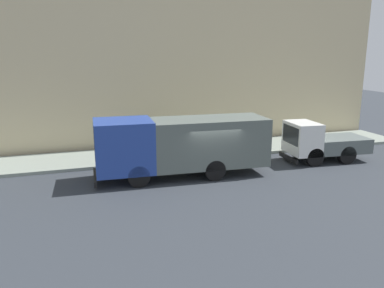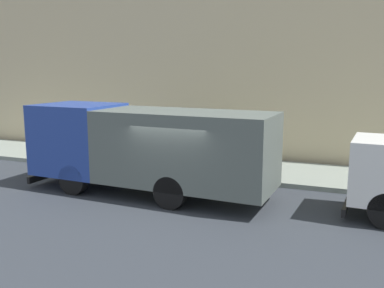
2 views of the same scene
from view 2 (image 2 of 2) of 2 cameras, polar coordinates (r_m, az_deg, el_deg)
name	(u,v)px [view 2 (image 2 of 2)]	position (r m, az deg, el deg)	size (l,w,h in m)	color
ground	(177,203)	(13.38, -2.12, -8.09)	(80.00, 80.00, 0.00)	#31363C
sidewalk	(222,168)	(17.78, 4.14, -3.22)	(3.77, 30.00, 0.18)	gray
building_facade	(240,22)	(19.72, 6.51, 16.16)	(0.50, 30.00, 12.57)	beige
large_utility_truck	(147,145)	(14.06, -6.19, -0.19)	(2.88, 8.67, 2.97)	#25419B
pedestrian_walking	(160,140)	(18.77, -4.45, 0.51)	(0.51, 0.51, 1.68)	black
pedestrian_standing	(207,139)	(19.24, 2.04, 0.70)	(0.40, 0.40, 1.65)	#413151
street_sign_post	(216,138)	(16.00, 3.34, 0.84)	(0.44, 0.08, 2.41)	#4C5156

